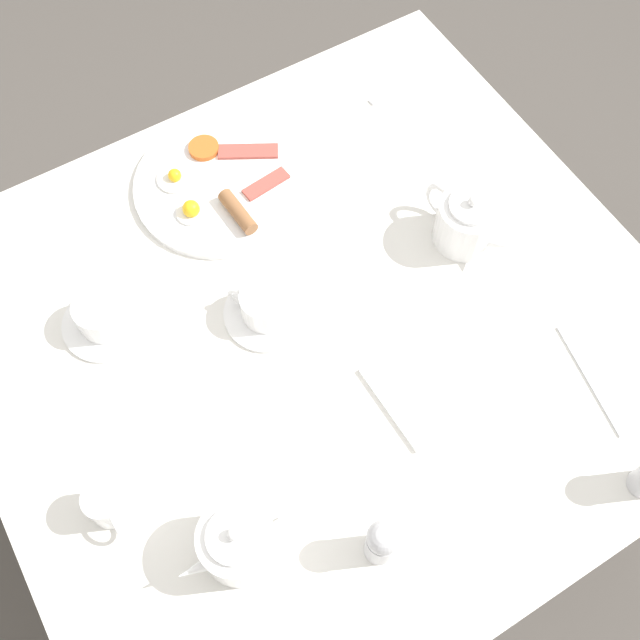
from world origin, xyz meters
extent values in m
plane|color=#4C4742|center=(0.00, 0.00, 0.00)|extent=(8.00, 8.00, 0.00)
cube|color=silver|center=(0.00, 0.00, 0.73)|extent=(1.06, 1.12, 0.03)
cylinder|color=brown|center=(-0.48, -0.51, 0.36)|extent=(0.04, 0.04, 0.71)
cylinder|color=brown|center=(-0.48, 0.51, 0.36)|extent=(0.04, 0.04, 0.71)
cylinder|color=white|center=(-0.33, -0.01, 0.75)|extent=(0.32, 0.32, 0.01)
cylinder|color=white|center=(-0.38, -0.07, 0.76)|extent=(0.07, 0.07, 0.00)
sphere|color=yellow|center=(-0.38, -0.07, 0.76)|extent=(0.02, 0.02, 0.02)
cylinder|color=white|center=(-0.30, -0.08, 0.76)|extent=(0.06, 0.06, 0.00)
sphere|color=yellow|center=(-0.30, -0.08, 0.77)|extent=(0.03, 0.03, 0.03)
cylinder|color=brown|center=(-0.25, -0.02, 0.77)|extent=(0.09, 0.03, 0.03)
cube|color=#B74C42|center=(-0.29, 0.06, 0.76)|extent=(0.04, 0.09, 0.01)
cube|color=#B74C42|center=(-0.37, 0.07, 0.76)|extent=(0.08, 0.11, 0.01)
cylinder|color=#D16023|center=(-0.42, 0.00, 0.76)|extent=(0.06, 0.06, 0.01)
cylinder|color=white|center=(-0.02, 0.30, 0.79)|extent=(0.11, 0.11, 0.09)
cylinder|color=white|center=(-0.02, 0.30, 0.83)|extent=(0.08, 0.08, 0.01)
sphere|color=white|center=(-0.02, 0.30, 0.85)|extent=(0.02, 0.02, 0.02)
cone|color=white|center=(0.05, 0.32, 0.79)|extent=(0.05, 0.03, 0.04)
torus|color=white|center=(-0.08, 0.29, 0.79)|extent=(0.07, 0.02, 0.07)
cylinder|color=white|center=(0.25, -0.28, 0.79)|extent=(0.11, 0.11, 0.09)
cylinder|color=white|center=(0.25, -0.28, 0.83)|extent=(0.08, 0.08, 0.01)
sphere|color=white|center=(0.25, -0.28, 0.85)|extent=(0.02, 0.02, 0.02)
cone|color=white|center=(0.25, -0.35, 0.79)|extent=(0.02, 0.05, 0.04)
torus|color=white|center=(0.25, -0.22, 0.79)|extent=(0.01, 0.07, 0.07)
cylinder|color=white|center=(-0.06, -0.06, 0.74)|extent=(0.14, 0.14, 0.01)
cylinder|color=white|center=(-0.06, -0.06, 0.78)|extent=(0.08, 0.08, 0.06)
cylinder|color=olive|center=(-0.06, -0.06, 0.77)|extent=(0.07, 0.07, 0.04)
torus|color=white|center=(-0.10, -0.09, 0.78)|extent=(0.04, 0.03, 0.04)
cylinder|color=white|center=(-0.18, -0.30, 0.74)|extent=(0.14, 0.14, 0.01)
cylinder|color=white|center=(-0.18, -0.30, 0.78)|extent=(0.08, 0.08, 0.06)
cylinder|color=olive|center=(-0.18, -0.30, 0.77)|extent=(0.07, 0.07, 0.04)
torus|color=white|center=(-0.18, -0.25, 0.78)|extent=(0.01, 0.04, 0.04)
cylinder|color=white|center=(0.10, -0.41, 0.78)|extent=(0.06, 0.06, 0.07)
torus|color=white|center=(0.13, -0.41, 0.78)|extent=(0.05, 0.01, 0.05)
cylinder|color=#BCBCC1|center=(0.35, -0.11, 0.78)|extent=(0.04, 0.04, 0.07)
sphere|color=#BCBCC1|center=(0.35, -0.11, 0.83)|extent=(0.05, 0.05, 0.05)
cube|color=white|center=(0.18, 0.06, 0.74)|extent=(0.16, 0.09, 0.01)
cube|color=silver|center=(-0.37, 0.43, 0.74)|extent=(0.03, 0.19, 0.00)
cube|color=silver|center=(0.30, 0.32, 0.74)|extent=(0.20, 0.05, 0.00)
camera|label=1|loc=(0.47, -0.28, 1.84)|focal=42.00mm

